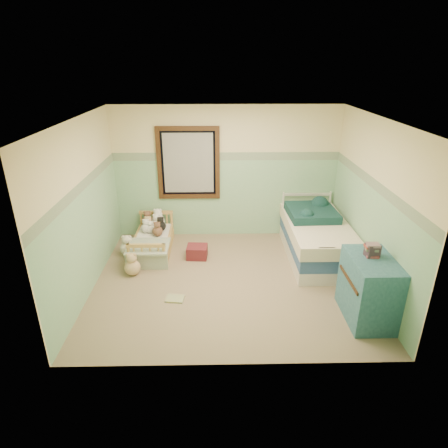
{
  "coord_description": "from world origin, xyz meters",
  "views": [
    {
      "loc": [
        -0.18,
        -5.2,
        3.22
      ],
      "look_at": [
        -0.07,
        0.35,
        0.83
      ],
      "focal_mm": 30.75,
      "sensor_mm": 36.0,
      "label": 1
    }
  ],
  "objects_px": {
    "toddler_bed_frame": "(153,247)",
    "plush_floor_cream": "(128,249)",
    "floor_book": "(175,299)",
    "dresser": "(369,289)",
    "twin_bed_frame": "(315,251)",
    "red_pillow": "(197,252)",
    "plush_floor_tan": "(132,267)"
  },
  "relations": [
    {
      "from": "plush_floor_tan",
      "to": "toddler_bed_frame",
      "type": "bearing_deg",
      "value": 76.09
    },
    {
      "from": "plush_floor_cream",
      "to": "plush_floor_tan",
      "type": "height_order",
      "value": "plush_floor_cream"
    },
    {
      "from": "toddler_bed_frame",
      "to": "floor_book",
      "type": "distance_m",
      "value": 1.63
    },
    {
      "from": "plush_floor_tan",
      "to": "floor_book",
      "type": "xyz_separation_m",
      "value": [
        0.75,
        -0.72,
        -0.12
      ]
    },
    {
      "from": "plush_floor_cream",
      "to": "plush_floor_tan",
      "type": "distance_m",
      "value": 0.71
    },
    {
      "from": "floor_book",
      "to": "toddler_bed_frame",
      "type": "bearing_deg",
      "value": 117.87
    },
    {
      "from": "red_pillow",
      "to": "plush_floor_tan",
      "type": "bearing_deg",
      "value": -150.96
    },
    {
      "from": "dresser",
      "to": "floor_book",
      "type": "distance_m",
      "value": 2.69
    },
    {
      "from": "plush_floor_cream",
      "to": "floor_book",
      "type": "xyz_separation_m",
      "value": [
        0.97,
        -1.4,
        -0.12
      ]
    },
    {
      "from": "twin_bed_frame",
      "to": "floor_book",
      "type": "relative_size",
      "value": 7.38
    },
    {
      "from": "toddler_bed_frame",
      "to": "twin_bed_frame",
      "type": "distance_m",
      "value": 2.91
    },
    {
      "from": "twin_bed_frame",
      "to": "floor_book",
      "type": "height_order",
      "value": "twin_bed_frame"
    },
    {
      "from": "twin_bed_frame",
      "to": "red_pillow",
      "type": "height_order",
      "value": "same"
    },
    {
      "from": "toddler_bed_frame",
      "to": "floor_book",
      "type": "relative_size",
      "value": 4.92
    },
    {
      "from": "toddler_bed_frame",
      "to": "plush_floor_cream",
      "type": "relative_size",
      "value": 4.95
    },
    {
      "from": "toddler_bed_frame",
      "to": "plush_floor_tan",
      "type": "xyz_separation_m",
      "value": [
        -0.2,
        -0.82,
        0.05
      ]
    },
    {
      "from": "dresser",
      "to": "floor_book",
      "type": "height_order",
      "value": "dresser"
    },
    {
      "from": "red_pillow",
      "to": "floor_book",
      "type": "distance_m",
      "value": 1.32
    },
    {
      "from": "dresser",
      "to": "red_pillow",
      "type": "xyz_separation_m",
      "value": [
        -2.35,
        1.75,
        -0.33
      ]
    },
    {
      "from": "dresser",
      "to": "floor_book",
      "type": "bearing_deg",
      "value": 169.98
    },
    {
      "from": "plush_floor_cream",
      "to": "dresser",
      "type": "relative_size",
      "value": 0.29
    },
    {
      "from": "red_pillow",
      "to": "dresser",
      "type": "bearing_deg",
      "value": -36.69
    },
    {
      "from": "plush_floor_cream",
      "to": "dresser",
      "type": "height_order",
      "value": "dresser"
    },
    {
      "from": "toddler_bed_frame",
      "to": "dresser",
      "type": "height_order",
      "value": "dresser"
    },
    {
      "from": "toddler_bed_frame",
      "to": "plush_floor_cream",
      "type": "xyz_separation_m",
      "value": [
        -0.42,
        -0.14,
        0.05
      ]
    },
    {
      "from": "plush_floor_tan",
      "to": "plush_floor_cream",
      "type": "bearing_deg",
      "value": 107.86
    },
    {
      "from": "plush_floor_tan",
      "to": "dresser",
      "type": "distance_m",
      "value": 3.58
    },
    {
      "from": "twin_bed_frame",
      "to": "dresser",
      "type": "bearing_deg",
      "value": -81.35
    },
    {
      "from": "plush_floor_cream",
      "to": "plush_floor_tan",
      "type": "xyz_separation_m",
      "value": [
        0.22,
        -0.68,
        -0.0
      ]
    },
    {
      "from": "red_pillow",
      "to": "floor_book",
      "type": "bearing_deg",
      "value": -101.76
    },
    {
      "from": "dresser",
      "to": "twin_bed_frame",
      "type": "bearing_deg",
      "value": 98.65
    },
    {
      "from": "toddler_bed_frame",
      "to": "dresser",
      "type": "xyz_separation_m",
      "value": [
        3.16,
        -2.0,
        0.36
      ]
    }
  ]
}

